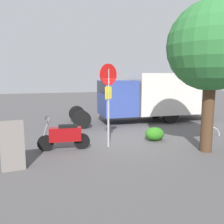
{
  "coord_description": "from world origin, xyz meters",
  "views": [
    {
      "loc": [
        3.56,
        8.66,
        2.55
      ],
      "look_at": [
        0.61,
        -0.19,
        1.15
      ],
      "focal_mm": 37.67,
      "sensor_mm": 36.0,
      "label": 1
    }
  ],
  "objects_px": {
    "stop_sign": "(108,92)",
    "utility_cabinet": "(13,145)",
    "bike_rack_hoop": "(211,137)",
    "box_truck_near": "(154,94)",
    "street_tree": "(212,47)",
    "motorcycle": "(65,135)"
  },
  "relations": [
    {
      "from": "motorcycle",
      "to": "utility_cabinet",
      "type": "relative_size",
      "value": 1.35
    },
    {
      "from": "stop_sign",
      "to": "street_tree",
      "type": "height_order",
      "value": "street_tree"
    },
    {
      "from": "utility_cabinet",
      "to": "box_truck_near",
      "type": "bearing_deg",
      "value": -143.88
    },
    {
      "from": "motorcycle",
      "to": "utility_cabinet",
      "type": "xyz_separation_m",
      "value": [
        1.59,
        1.27,
        0.15
      ]
    },
    {
      "from": "motorcycle",
      "to": "bike_rack_hoop",
      "type": "height_order",
      "value": "motorcycle"
    },
    {
      "from": "stop_sign",
      "to": "box_truck_near",
      "type": "bearing_deg",
      "value": -134.57
    },
    {
      "from": "bike_rack_hoop",
      "to": "utility_cabinet",
      "type": "bearing_deg",
      "value": 8.39
    },
    {
      "from": "motorcycle",
      "to": "stop_sign",
      "type": "height_order",
      "value": "stop_sign"
    },
    {
      "from": "utility_cabinet",
      "to": "motorcycle",
      "type": "bearing_deg",
      "value": -141.29
    },
    {
      "from": "stop_sign",
      "to": "bike_rack_hoop",
      "type": "distance_m",
      "value": 5.07
    },
    {
      "from": "motorcycle",
      "to": "street_tree",
      "type": "height_order",
      "value": "street_tree"
    },
    {
      "from": "utility_cabinet",
      "to": "bike_rack_hoop",
      "type": "xyz_separation_m",
      "value": [
        -7.81,
        -1.15,
        -0.67
      ]
    },
    {
      "from": "box_truck_near",
      "to": "street_tree",
      "type": "bearing_deg",
      "value": 82.46
    },
    {
      "from": "street_tree",
      "to": "bike_rack_hoop",
      "type": "xyz_separation_m",
      "value": [
        -1.63,
        -1.57,
        -3.5
      ]
    },
    {
      "from": "utility_cabinet",
      "to": "street_tree",
      "type": "bearing_deg",
      "value": 176.14
    },
    {
      "from": "box_truck_near",
      "to": "utility_cabinet",
      "type": "distance_m",
      "value": 8.94
    },
    {
      "from": "stop_sign",
      "to": "utility_cabinet",
      "type": "relative_size",
      "value": 2.25
    },
    {
      "from": "motorcycle",
      "to": "stop_sign",
      "type": "distance_m",
      "value": 2.15
    },
    {
      "from": "motorcycle",
      "to": "box_truck_near",
      "type": "bearing_deg",
      "value": -137.83
    },
    {
      "from": "box_truck_near",
      "to": "bike_rack_hoop",
      "type": "bearing_deg",
      "value": 101.18
    },
    {
      "from": "stop_sign",
      "to": "bike_rack_hoop",
      "type": "relative_size",
      "value": 3.54
    },
    {
      "from": "motorcycle",
      "to": "bike_rack_hoop",
      "type": "xyz_separation_m",
      "value": [
        -6.22,
        0.12,
        -0.52
      ]
    }
  ]
}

